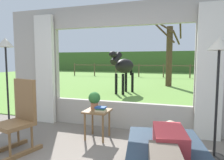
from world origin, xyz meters
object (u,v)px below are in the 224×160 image
object	(u,v)px
book_stack	(101,109)
pasture_tree	(169,54)
potted_plant	(94,99)
floor_lamp_left	(6,56)
reclining_person	(168,146)
rocking_chair	(20,116)
floor_lamp_right	(219,61)
horse	(124,66)
side_table	(97,115)

from	to	relation	value
book_stack	pasture_tree	xyz separation A→B (m)	(0.78, 8.04, 1.19)
potted_plant	book_stack	world-z (taller)	potted_plant
book_stack	floor_lamp_left	xyz separation A→B (m)	(-1.96, -0.08, 0.94)
reclining_person	rocking_chair	bearing A→B (deg)	160.48
potted_plant	floor_lamp_right	size ratio (longest dim) A/B	0.18
horse	pasture_tree	size ratio (longest dim) A/B	0.52
rocking_chair	floor_lamp_left	bearing A→B (deg)	157.50
reclining_person	potted_plant	world-z (taller)	potted_plant
side_table	floor_lamp_right	xyz separation A→B (m)	(1.90, -0.17, 0.98)
rocking_chair	potted_plant	bearing A→B (deg)	60.50
reclining_person	pasture_tree	world-z (taller)	pasture_tree
reclining_person	floor_lamp_right	bearing A→B (deg)	50.31
book_stack	horse	size ratio (longest dim) A/B	0.11
horse	pasture_tree	world-z (taller)	pasture_tree
potted_plant	rocking_chair	bearing A→B (deg)	-134.41
book_stack	floor_lamp_left	distance (m)	2.18
horse	pasture_tree	xyz separation A→B (m)	(1.69, 3.05, 0.60)
reclining_person	side_table	size ratio (longest dim) A/B	2.76
rocking_chair	horse	bearing A→B (deg)	103.43
floor_lamp_left	horse	xyz separation A→B (m)	(1.06, 5.08, -0.34)
floor_lamp_right	horse	size ratio (longest dim) A/B	0.96
book_stack	floor_lamp_right	xyz separation A→B (m)	(1.81, -0.11, 0.84)
potted_plant	floor_lamp_left	bearing A→B (deg)	-173.39
reclining_person	horse	xyz separation A→B (m)	(-2.11, 6.16, 0.63)
floor_lamp_right	pasture_tree	bearing A→B (deg)	97.22
side_table	book_stack	bearing A→B (deg)	-35.43
potted_plant	floor_lamp_left	xyz separation A→B (m)	(-1.79, -0.21, 0.79)
potted_plant	pasture_tree	size ratio (longest dim) A/B	0.09
rocking_chair	pasture_tree	size ratio (longest dim) A/B	0.32
rocking_chair	floor_lamp_right	distance (m)	3.07
side_table	pasture_tree	distance (m)	8.14
rocking_chair	book_stack	xyz separation A→B (m)	(1.06, 0.78, 0.02)
potted_plant	floor_lamp_right	distance (m)	2.12
potted_plant	floor_lamp_right	world-z (taller)	floor_lamp_right
side_table	horse	xyz separation A→B (m)	(-0.81, 4.93, 0.73)
reclining_person	potted_plant	size ratio (longest dim) A/B	4.48
reclining_person	side_table	xyz separation A→B (m)	(-1.30, 1.23, -0.10)
rocking_chair	floor_lamp_right	bearing A→B (deg)	28.02
book_stack	floor_lamp_left	bearing A→B (deg)	-177.57
floor_lamp_left	pasture_tree	size ratio (longest dim) A/B	0.53
potted_plant	floor_lamp_left	size ratio (longest dim) A/B	0.17
horse	potted_plant	bearing A→B (deg)	112.88
floor_lamp_left	side_table	bearing A→B (deg)	4.51
side_table	horse	bearing A→B (deg)	99.38
potted_plant	floor_lamp_left	world-z (taller)	floor_lamp_left
floor_lamp_left	pasture_tree	xyz separation A→B (m)	(2.75, 8.13, 0.26)
potted_plant	horse	size ratio (longest dim) A/B	0.18
floor_lamp_left	floor_lamp_right	distance (m)	3.78
reclining_person	potted_plant	bearing A→B (deg)	127.09
side_table	rocking_chair	bearing A→B (deg)	-138.85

